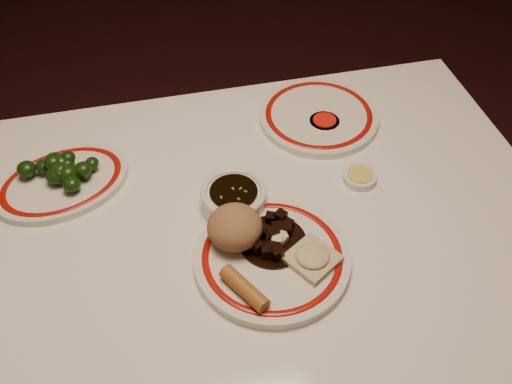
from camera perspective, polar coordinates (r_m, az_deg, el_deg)
The scene contains 12 objects.
dining_table at distance 1.08m, azimuth -1.59°, elevation -8.26°, with size 1.20×0.90×0.75m.
main_plate at distance 0.97m, azimuth 1.62°, elevation -6.62°, with size 0.34×0.34×0.02m.
rice_mound at distance 0.96m, azimuth -2.14°, elevation -3.52°, with size 0.09×0.09×0.07m, color #946846.
spring_roll at distance 0.91m, azimuth -1.17°, elevation -9.60°, with size 0.03×0.03×0.09m, color #A86329.
fried_wonton at distance 0.96m, azimuth 5.67°, elevation -6.51°, with size 0.10×0.10×0.02m.
stirfry_heap at distance 0.98m, azimuth 1.55°, elevation -4.55°, with size 0.12×0.12×0.03m.
broccoli_plate at distance 1.15m, azimuth -18.81°, elevation 0.91°, with size 0.30×0.28×0.02m.
broccoli_pile at distance 1.14m, azimuth -18.96°, elevation 2.19°, with size 0.15×0.11×0.05m.
soy_bowl at distance 1.05m, azimuth -2.23°, elevation -0.71°, with size 0.12×0.12×0.04m.
sweet_sour_dish at distance 1.23m, azimuth 6.84°, elevation 6.85°, with size 0.06×0.06×0.02m.
mustard_dish at distance 1.12m, azimuth 10.32°, elevation 1.48°, with size 0.06×0.06×0.02m.
far_plate at distance 1.25m, azimuth 6.27°, elevation 7.55°, with size 0.34×0.34×0.02m.
Camera 1 is at (-0.11, -0.61, 1.54)m, focal length 40.00 mm.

